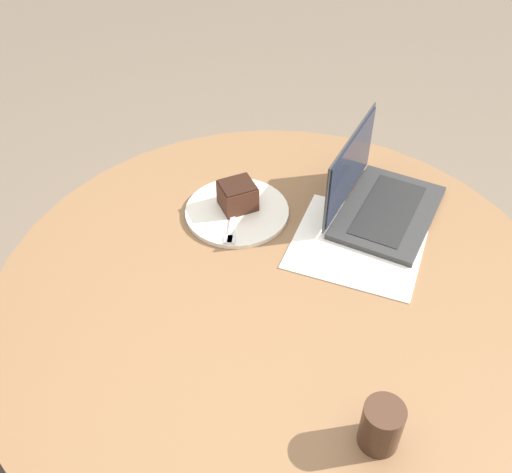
{
  "coord_description": "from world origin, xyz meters",
  "views": [
    {
      "loc": [
        -0.25,
        0.85,
        1.71
      ],
      "look_at": [
        0.09,
        -0.1,
        0.76
      ],
      "focal_mm": 42.0,
      "sensor_mm": 36.0,
      "label": 1
    }
  ],
  "objects": [
    {
      "name": "ground_plane",
      "position": [
        0.0,
        0.0,
        0.0
      ],
      "size": [
        12.0,
        12.0,
        0.0
      ],
      "primitive_type": "plane",
      "color": "#6B5B4C"
    },
    {
      "name": "dining_table",
      "position": [
        0.0,
        0.0,
        0.6
      ],
      "size": [
        1.27,
        1.27,
        0.72
      ],
      "color": "brown",
      "rests_on": "ground_plane"
    },
    {
      "name": "paper_document",
      "position": [
        -0.14,
        -0.2,
        0.72
      ],
      "size": [
        0.31,
        0.29,
        0.0
      ],
      "rotation": [
        0.0,
        0.0,
        -0.02
      ],
      "color": "white",
      "rests_on": "dining_table"
    },
    {
      "name": "plate",
      "position": [
        0.18,
        -0.21,
        0.72
      ],
      "size": [
        0.26,
        0.26,
        0.01
      ],
      "color": "silver",
      "rests_on": "dining_table"
    },
    {
      "name": "cake_slice",
      "position": [
        0.18,
        -0.22,
        0.76
      ],
      "size": [
        0.11,
        0.11,
        0.07
      ],
      "rotation": [
        0.0,
        0.0,
        0.75
      ],
      "color": "#472619",
      "rests_on": "plate"
    },
    {
      "name": "fork",
      "position": [
        0.17,
        -0.15,
        0.73
      ],
      "size": [
        0.07,
        0.17,
        0.0
      ],
      "rotation": [
        0.0,
        0.0,
        8.14
      ],
      "color": "silver",
      "rests_on": "plate"
    },
    {
      "name": "coffee_glass",
      "position": [
        -0.28,
        0.28,
        0.77
      ],
      "size": [
        0.07,
        0.07,
        0.1
      ],
      "color": "#3D2619",
      "rests_on": "dining_table"
    },
    {
      "name": "laptop",
      "position": [
        -0.15,
        -0.33,
        0.75
      ],
      "size": [
        0.26,
        0.34,
        0.21
      ],
      "rotation": [
        0.0,
        0.0,
        7.73
      ],
      "color": "#2D2D2D",
      "rests_on": "dining_table"
    }
  ]
}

